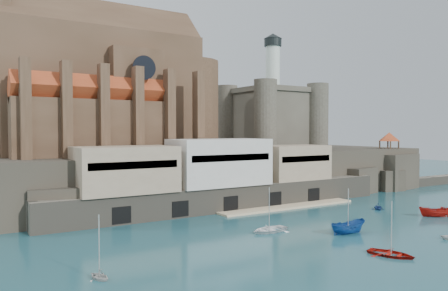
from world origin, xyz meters
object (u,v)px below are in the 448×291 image
church (112,93)px  pavilion (389,138)px  castle_keep (271,116)px  boat_0 (391,256)px  boat_2 (348,234)px

church → pavilion: (66.13, -15.85, -9.40)m
church → castle_keep: church is taller
boat_0 → boat_2: boat_2 is taller
castle_keep → pavilion: size_ratio=4.58×
church → boat_0: bearing=-74.4°
pavilion → boat_0: 65.28m
castle_keep → pavilion: bearing=-30.2°
castle_keep → church: bearing=178.9°
boat_0 → pavilion: bearing=19.2°
boat_2 → castle_keep: bearing=-19.5°
castle_keep → pavilion: 30.50m
church → boat_0: church is taller
pavilion → boat_0: bearing=-142.5°
pavilion → boat_2: size_ratio=1.09×
boat_0 → boat_2: (4.21, 10.30, 0.00)m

